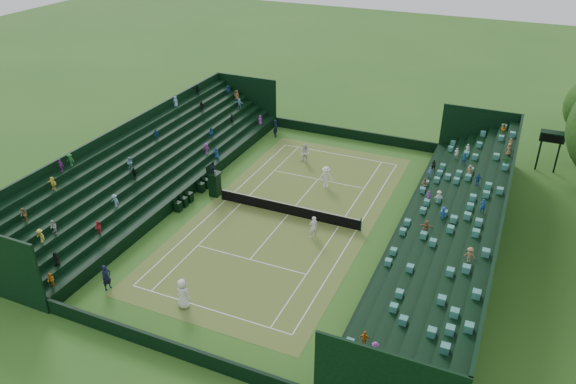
% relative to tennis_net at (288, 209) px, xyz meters
% --- Properties ---
extents(ground, '(160.00, 160.00, 0.00)m').
position_rel_tennis_net_xyz_m(ground, '(0.00, 0.00, -0.53)').
color(ground, '#2B5E1D').
rests_on(ground, ground).
extents(court_surface, '(12.97, 26.77, 0.01)m').
position_rel_tennis_net_xyz_m(court_surface, '(0.00, 0.00, -0.52)').
color(court_surface, '#3B6D24').
rests_on(court_surface, ground).
extents(perimeter_wall_north, '(17.17, 0.20, 1.00)m').
position_rel_tennis_net_xyz_m(perimeter_wall_north, '(0.00, 15.88, -0.03)').
color(perimeter_wall_north, black).
rests_on(perimeter_wall_north, ground).
extents(perimeter_wall_south, '(17.17, 0.20, 1.00)m').
position_rel_tennis_net_xyz_m(perimeter_wall_south, '(0.00, -15.88, -0.03)').
color(perimeter_wall_south, black).
rests_on(perimeter_wall_south, ground).
extents(perimeter_wall_east, '(0.20, 31.77, 1.00)m').
position_rel_tennis_net_xyz_m(perimeter_wall_east, '(8.48, 0.00, -0.03)').
color(perimeter_wall_east, black).
rests_on(perimeter_wall_east, ground).
extents(perimeter_wall_west, '(0.20, 31.77, 1.00)m').
position_rel_tennis_net_xyz_m(perimeter_wall_west, '(-8.48, 0.00, -0.03)').
color(perimeter_wall_west, black).
rests_on(perimeter_wall_west, ground).
extents(north_grandstand, '(6.60, 32.00, 4.90)m').
position_rel_tennis_net_xyz_m(north_grandstand, '(12.66, 0.00, 1.02)').
color(north_grandstand, black).
rests_on(north_grandstand, ground).
extents(south_grandstand, '(6.60, 32.00, 4.90)m').
position_rel_tennis_net_xyz_m(south_grandstand, '(-12.66, 0.00, 1.02)').
color(south_grandstand, black).
rests_on(south_grandstand, ground).
extents(tennis_net, '(11.67, 0.10, 1.06)m').
position_rel_tennis_net_xyz_m(tennis_net, '(0.00, 0.00, 0.00)').
color(tennis_net, black).
rests_on(tennis_net, ground).
extents(scoreboard_tower, '(2.00, 1.00, 3.70)m').
position_rel_tennis_net_xyz_m(scoreboard_tower, '(17.75, 16.00, 2.62)').
color(scoreboard_tower, black).
rests_on(scoreboard_tower, ground).
extents(umpire_chair, '(0.97, 0.97, 3.06)m').
position_rel_tennis_net_xyz_m(umpire_chair, '(-6.68, 0.44, 0.78)').
color(umpire_chair, black).
rests_on(umpire_chair, ground).
extents(courtside_chairs, '(0.53, 5.50, 1.14)m').
position_rel_tennis_net_xyz_m(courtside_chairs, '(-8.03, -0.41, -0.09)').
color(courtside_chairs, black).
rests_on(courtside_chairs, ground).
extents(player_near_west, '(1.02, 0.71, 1.99)m').
position_rel_tennis_net_xyz_m(player_near_west, '(-1.43, -12.27, 0.47)').
color(player_near_west, white).
rests_on(player_near_west, ground).
extents(player_near_east, '(0.74, 0.72, 1.71)m').
position_rel_tennis_net_xyz_m(player_near_east, '(2.90, -2.08, 0.33)').
color(player_near_east, white).
rests_on(player_near_east, ground).
extents(player_far_west, '(0.93, 0.76, 1.80)m').
position_rel_tennis_net_xyz_m(player_far_west, '(-2.31, 9.09, 0.38)').
color(player_far_west, white).
rests_on(player_far_west, ground).
extents(player_far_east, '(1.38, 1.06, 1.88)m').
position_rel_tennis_net_xyz_m(player_far_east, '(1.08, 5.39, 0.41)').
color(player_far_east, white).
rests_on(player_far_east, ground).
extents(line_judge_north, '(0.65, 0.78, 1.82)m').
position_rel_tennis_net_xyz_m(line_judge_north, '(-7.22, 13.37, 0.39)').
color(line_judge_north, black).
rests_on(line_judge_north, ground).
extents(line_judge_south, '(0.56, 0.72, 1.75)m').
position_rel_tennis_net_xyz_m(line_judge_south, '(-6.73, -12.72, 0.35)').
color(line_judge_south, black).
rests_on(line_judge_south, ground).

